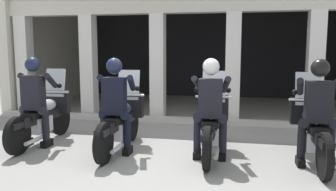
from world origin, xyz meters
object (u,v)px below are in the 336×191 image
at_px(motorcycle_far_right, 312,129).
at_px(police_officer_far_right, 318,104).
at_px(motorcycle_center_right, 212,124).
at_px(police_officer_center_right, 211,100).
at_px(police_officer_center_left, 115,98).
at_px(motorcycle_far_left, 45,116).
at_px(police_officer_far_left, 34,94).
at_px(motorcycle_center_left, 121,121).

height_order(motorcycle_far_right, police_officer_far_right, police_officer_far_right).
bearing_deg(motorcycle_far_right, motorcycle_center_right, 173.83).
bearing_deg(police_officer_center_right, police_officer_far_right, -5.95).
relative_size(police_officer_center_left, police_officer_center_right, 1.00).
distance_m(police_officer_center_left, police_officer_center_right, 1.55).
bearing_deg(motorcycle_center_right, police_officer_center_right, -93.47).
xyz_separation_m(motorcycle_far_left, police_officer_center_right, (3.09, -0.39, 0.44)).
height_order(police_officer_far_left, motorcycle_center_right, police_officer_far_left).
bearing_deg(motorcycle_center_left, police_officer_far_right, -2.90).
xyz_separation_m(motorcycle_far_left, police_officer_far_right, (4.64, -0.46, 0.44)).
bearing_deg(police_officer_far_left, motorcycle_center_left, 7.09).
bearing_deg(motorcycle_center_left, police_officer_center_left, -87.25).
bearing_deg(police_officer_center_left, police_officer_center_right, 4.41).
relative_size(motorcycle_center_left, police_officer_far_right, 1.29).
relative_size(motorcycle_far_left, police_officer_center_left, 1.29).
bearing_deg(police_officer_center_left, police_officer_far_right, 2.34).
bearing_deg(police_officer_center_right, police_officer_far_left, 174.82).
xyz_separation_m(police_officer_far_left, police_officer_far_right, (4.64, -0.18, 0.00)).
height_order(motorcycle_center_left, motorcycle_far_right, same).
height_order(police_officer_center_left, motorcycle_center_right, police_officer_center_left).
relative_size(police_officer_far_left, motorcycle_center_left, 0.78).
distance_m(police_officer_far_left, motorcycle_center_right, 3.13).
bearing_deg(motorcycle_far_right, motorcycle_far_left, 174.34).
relative_size(motorcycle_center_right, police_officer_far_right, 1.29).
bearing_deg(motorcycle_center_right, police_officer_center_left, -171.48).
bearing_deg(police_officer_far_right, motorcycle_far_left, 170.85).
bearing_deg(motorcycle_far_right, police_officer_center_right, -175.72).
bearing_deg(motorcycle_center_left, motorcycle_center_right, 4.41).
relative_size(police_officer_center_right, police_officer_far_right, 1.00).
distance_m(police_officer_far_left, motorcycle_far_right, 4.66).
xyz_separation_m(motorcycle_center_left, police_officer_center_left, (-0.00, -0.28, 0.44)).
bearing_deg(police_officer_far_left, motorcycle_center_right, 5.23).
height_order(motorcycle_far_left, police_officer_far_right, police_officer_far_right).
xyz_separation_m(motorcycle_far_right, police_officer_far_right, (-0.00, -0.28, 0.44)).
relative_size(police_officer_far_left, police_officer_far_right, 1.00).
height_order(motorcycle_center_right, motorcycle_far_right, same).
xyz_separation_m(motorcycle_center_right, motorcycle_far_right, (1.55, -0.07, 0.00)).
bearing_deg(motorcycle_center_right, motorcycle_far_left, 174.82).
bearing_deg(police_officer_center_right, motorcycle_center_right, 86.53).
height_order(motorcycle_center_right, police_officer_center_right, police_officer_center_right).
xyz_separation_m(police_officer_center_left, police_officer_center_right, (1.55, 0.04, 0.00)).
bearing_deg(police_officer_far_right, motorcycle_center_right, 163.54).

